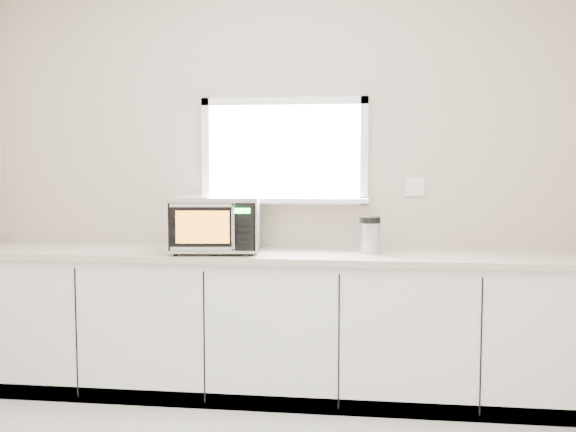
# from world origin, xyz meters

# --- Properties ---
(back_wall) EXTENTS (4.00, 0.17, 2.70)m
(back_wall) POSITION_xyz_m (0.00, 2.00, 1.36)
(back_wall) COLOR #BEAD97
(back_wall) RESTS_ON ground
(cabinets) EXTENTS (3.92, 0.60, 0.88)m
(cabinets) POSITION_xyz_m (0.00, 1.70, 0.44)
(cabinets) COLOR white
(cabinets) RESTS_ON ground
(countertop) EXTENTS (3.92, 0.64, 0.04)m
(countertop) POSITION_xyz_m (0.00, 1.69, 0.90)
(countertop) COLOR beige
(countertop) RESTS_ON cabinets
(microwave) EXTENTS (0.58, 0.48, 0.35)m
(microwave) POSITION_xyz_m (-0.38, 1.62, 1.10)
(microwave) COLOR black
(microwave) RESTS_ON countertop
(knife_block) EXTENTS (0.17, 0.24, 0.32)m
(knife_block) POSITION_xyz_m (-0.36, 1.73, 1.06)
(knife_block) COLOR #49331A
(knife_block) RESTS_ON countertop
(cutting_board) EXTENTS (0.28, 0.07, 0.28)m
(cutting_board) POSITION_xyz_m (-0.40, 1.94, 1.06)
(cutting_board) COLOR #B07A44
(cutting_board) RESTS_ON countertop
(coffee_grinder) EXTENTS (0.15, 0.15, 0.23)m
(coffee_grinder) POSITION_xyz_m (0.57, 1.71, 1.03)
(coffee_grinder) COLOR silver
(coffee_grinder) RESTS_ON countertop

